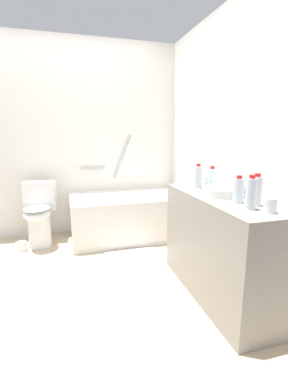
% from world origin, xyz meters
% --- Properties ---
extents(ground_plane, '(3.95, 3.95, 0.00)m').
position_xyz_m(ground_plane, '(0.00, 0.00, 0.00)').
color(ground_plane, '#C1AD8E').
extents(wall_back_tiled, '(3.35, 0.10, 2.44)m').
position_xyz_m(wall_back_tiled, '(0.00, 1.44, 1.22)').
color(wall_back_tiled, white).
rests_on(wall_back_tiled, ground_plane).
extents(wall_right_mirror, '(0.10, 3.17, 2.44)m').
position_xyz_m(wall_right_mirror, '(1.53, 0.00, 1.22)').
color(wall_right_mirror, white).
rests_on(wall_right_mirror, ground_plane).
extents(bathtub, '(1.40, 0.77, 1.28)m').
position_xyz_m(bathtub, '(0.74, 1.00, 0.29)').
color(bathtub, silver).
rests_on(bathtub, ground_plane).
extents(toilet, '(0.37, 0.51, 0.75)m').
position_xyz_m(toilet, '(-0.31, 1.03, 0.38)').
color(toilet, white).
rests_on(toilet, ground_plane).
extents(vanity_counter, '(0.53, 1.20, 0.82)m').
position_xyz_m(vanity_counter, '(1.21, -0.45, 0.41)').
color(vanity_counter, gray).
rests_on(vanity_counter, ground_plane).
extents(sink_basin, '(0.31, 0.31, 0.06)m').
position_xyz_m(sink_basin, '(1.17, -0.42, 0.86)').
color(sink_basin, white).
rests_on(sink_basin, vanity_counter).
extents(sink_faucet, '(0.10, 0.15, 0.07)m').
position_xyz_m(sink_faucet, '(1.36, -0.42, 0.85)').
color(sink_faucet, '#B7B7BC').
rests_on(sink_faucet, vanity_counter).
extents(water_bottle_0, '(0.07, 0.07, 0.22)m').
position_xyz_m(water_bottle_0, '(1.12, -0.81, 0.93)').
color(water_bottle_0, silver).
rests_on(water_bottle_0, vanity_counter).
extents(water_bottle_1, '(0.07, 0.07, 0.19)m').
position_xyz_m(water_bottle_1, '(1.16, -0.64, 0.91)').
color(water_bottle_1, silver).
rests_on(water_bottle_1, vanity_counter).
extents(water_bottle_2, '(0.07, 0.07, 0.21)m').
position_xyz_m(water_bottle_2, '(1.22, -0.74, 0.92)').
color(water_bottle_2, silver).
rests_on(water_bottle_2, vanity_counter).
extents(water_bottle_3, '(0.06, 0.06, 0.20)m').
position_xyz_m(water_bottle_3, '(1.20, -0.21, 0.92)').
color(water_bottle_3, silver).
rests_on(water_bottle_3, vanity_counter).
extents(water_bottle_4, '(0.07, 0.07, 0.21)m').
position_xyz_m(water_bottle_4, '(1.13, -0.08, 0.92)').
color(water_bottle_4, silver).
rests_on(water_bottle_4, vanity_counter).
extents(drinking_glass_0, '(0.08, 0.08, 0.09)m').
position_xyz_m(drinking_glass_0, '(1.19, -0.91, 0.87)').
color(drinking_glass_0, white).
rests_on(drinking_glass_0, vanity_counter).
extents(drinking_glass_1, '(0.08, 0.08, 0.08)m').
position_xyz_m(drinking_glass_1, '(1.19, 0.05, 0.86)').
color(drinking_glass_1, white).
rests_on(drinking_glass_1, vanity_counter).
extents(drinking_glass_2, '(0.06, 0.06, 0.10)m').
position_xyz_m(drinking_glass_2, '(1.22, -0.10, 0.87)').
color(drinking_glass_2, white).
rests_on(drinking_glass_2, vanity_counter).
extents(bath_mat, '(0.56, 0.40, 0.01)m').
position_xyz_m(bath_mat, '(0.66, 0.38, 0.01)').
color(bath_mat, white).
rests_on(bath_mat, ground_plane).
extents(toilet_paper_roll, '(0.11, 0.11, 0.10)m').
position_xyz_m(toilet_paper_roll, '(-0.51, 0.91, 0.05)').
color(toilet_paper_roll, white).
rests_on(toilet_paper_roll, ground_plane).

